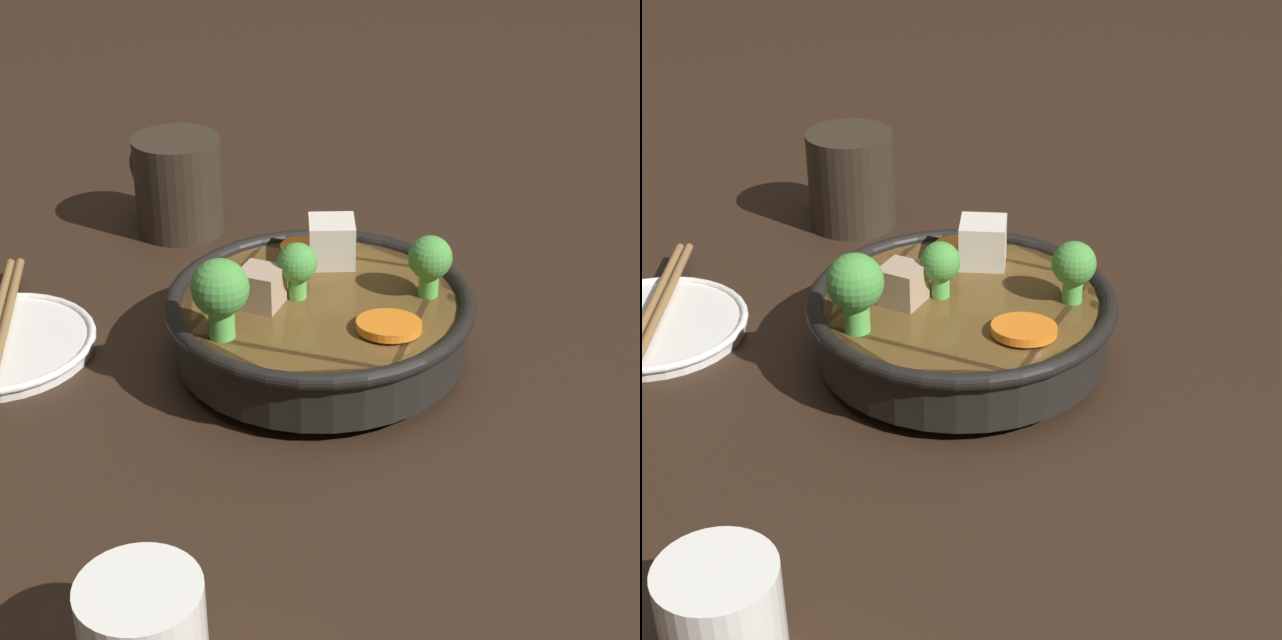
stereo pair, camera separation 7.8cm
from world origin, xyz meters
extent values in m
plane|color=black|center=(0.00, 0.00, 0.00)|extent=(3.00, 3.00, 0.00)
cylinder|color=black|center=(0.00, 0.00, 0.01)|extent=(0.12, 0.12, 0.01)
cylinder|color=black|center=(0.00, 0.00, 0.03)|extent=(0.21, 0.21, 0.04)
torus|color=black|center=(0.00, 0.00, 0.05)|extent=(0.23, 0.23, 0.01)
cylinder|color=brown|center=(0.00, 0.00, 0.04)|extent=(0.20, 0.20, 0.02)
cylinder|color=orange|center=(0.06, -0.05, 0.05)|extent=(0.05, 0.05, 0.01)
cylinder|color=orange|center=(-0.06, 0.00, 0.05)|extent=(0.06, 0.06, 0.01)
cylinder|color=orange|center=(0.05, 0.02, 0.05)|extent=(0.05, 0.05, 0.01)
cylinder|color=#59B84C|center=(0.02, 0.01, 0.06)|extent=(0.01, 0.01, 0.02)
sphere|color=#47933D|center=(0.02, 0.01, 0.08)|extent=(0.03, 0.03, 0.03)
cylinder|color=#59B84C|center=(0.02, 0.08, 0.06)|extent=(0.02, 0.02, 0.02)
sphere|color=#47933D|center=(0.02, 0.08, 0.09)|extent=(0.04, 0.04, 0.04)
cylinder|color=#59B84C|center=(-0.05, -0.06, 0.06)|extent=(0.01, 0.01, 0.02)
sphere|color=#47933D|center=(-0.05, -0.06, 0.08)|extent=(0.03, 0.03, 0.03)
cube|color=tan|center=(0.03, 0.03, 0.06)|extent=(0.04, 0.04, 0.03)
cube|color=silver|center=(0.03, -0.05, 0.07)|extent=(0.05, 0.05, 0.03)
cylinder|color=white|center=(0.19, 0.15, 0.01)|extent=(0.14, 0.14, 0.01)
cylinder|color=white|center=(-0.13, 0.28, 0.03)|extent=(0.06, 0.06, 0.06)
cylinder|color=brown|center=(-0.13, 0.28, 0.05)|extent=(0.05, 0.05, 0.00)
cylinder|color=#33281E|center=(0.25, -0.09, 0.04)|extent=(0.08, 0.08, 0.09)
torus|color=#33281E|center=(0.29, -0.09, 0.05)|extent=(0.05, 0.01, 0.05)
cylinder|color=olive|center=(0.19, 0.15, 0.02)|extent=(0.18, 0.16, 0.01)
camera|label=1|loc=(-0.44, 0.51, 0.43)|focal=60.00mm
camera|label=2|loc=(-0.49, 0.46, 0.43)|focal=60.00mm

